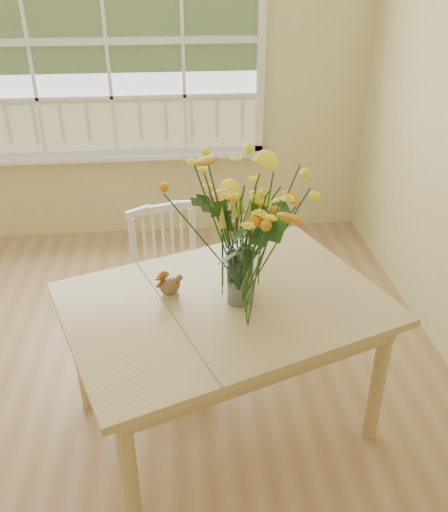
{
  "coord_description": "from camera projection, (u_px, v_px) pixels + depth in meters",
  "views": [
    {
      "loc": [
        0.46,
        -1.99,
        2.14
      ],
      "look_at": [
        0.65,
        0.05,
        0.97
      ],
      "focal_mm": 38.0,
      "sensor_mm": 36.0,
      "label": 1
    }
  ],
  "objects": [
    {
      "name": "turkey_figurine",
      "position": [
        170.0,
        286.0,
        2.46
      ],
      "size": [
        0.12,
        0.11,
        0.12
      ],
      "rotation": [
        0.0,
        0.0,
        0.58
      ],
      "color": "#CCB78C",
      "rests_on": "dining_table"
    },
    {
      "name": "dining_table",
      "position": [
        224.0,
        317.0,
        2.49
      ],
      "size": [
        1.66,
        1.43,
        0.75
      ],
      "rotation": [
        0.0,
        0.0,
        0.36
      ],
      "color": "tan",
      "rests_on": "floor"
    },
    {
      "name": "flower_vase",
      "position": [
        241.0,
        222.0,
        2.25
      ],
      "size": [
        0.55,
        0.55,
        0.65
      ],
      "color": "white",
      "rests_on": "dining_table"
    },
    {
      "name": "pumpkin",
      "position": [
        242.0,
        281.0,
        2.51
      ],
      "size": [
        0.11,
        0.11,
        0.08
      ],
      "primitive_type": "ellipsoid",
      "color": "#E4591A",
      "rests_on": "dining_table"
    },
    {
      "name": "window",
      "position": [
        106.0,
        44.0,
        3.89
      ],
      "size": [
        2.42,
        0.12,
        1.74
      ],
      "color": "silver",
      "rests_on": "wall_back"
    },
    {
      "name": "floor",
      "position": [
        97.0,
        433.0,
        2.74
      ],
      "size": [
        4.0,
        4.5,
        0.01
      ],
      "primitive_type": "cube",
      "color": "#A87F51",
      "rests_on": "ground"
    },
    {
      "name": "windsor_chair",
      "position": [
        169.0,
        274.0,
        3.13
      ],
      "size": [
        0.5,
        0.49,
        0.88
      ],
      "rotation": [
        0.0,
        0.0,
        0.29
      ],
      "color": "white",
      "rests_on": "floor"
    },
    {
      "name": "dark_gourd",
      "position": [
        239.0,
        258.0,
        2.71
      ],
      "size": [
        0.13,
        0.12,
        0.07
      ],
      "color": "#38160F",
      "rests_on": "dining_table"
    },
    {
      "name": "wall_back",
      "position": [
        109.0,
        69.0,
        4.01
      ],
      "size": [
        4.0,
        0.02,
        2.7
      ],
      "primitive_type": "cube",
      "color": "beige",
      "rests_on": "floor"
    }
  ]
}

